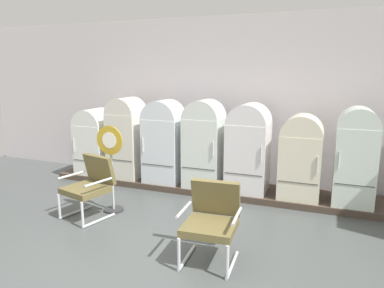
{
  "coord_description": "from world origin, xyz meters",
  "views": [
    {
      "loc": [
        2.1,
        -3.25,
        2.28
      ],
      "look_at": [
        -0.23,
        2.75,
        0.93
      ],
      "focal_mm": 33.57,
      "sensor_mm": 36.0,
      "label": 1
    }
  ],
  "objects": [
    {
      "name": "back_wall",
      "position": [
        0.0,
        3.66,
        1.66
      ],
      "size": [
        11.76,
        0.12,
        3.29
      ],
      "color": "silver",
      "rests_on": "ground"
    },
    {
      "name": "refrigerator_1",
      "position": [
        -1.71,
        2.91,
        0.97
      ],
      "size": [
        0.63,
        0.67,
        1.61
      ],
      "color": "silver",
      "rests_on": "display_plinth"
    },
    {
      "name": "ground",
      "position": [
        0.0,
        0.0,
        -0.03
      ],
      "size": [
        12.0,
        10.0,
        0.05
      ],
      "primitive_type": "cube",
      "color": "#484D4C"
    },
    {
      "name": "refrigerator_0",
      "position": [
        -2.51,
        2.92,
        0.83
      ],
      "size": [
        0.66,
        0.68,
        1.36
      ],
      "color": "white",
      "rests_on": "display_plinth"
    },
    {
      "name": "armchair_right",
      "position": [
        0.86,
        0.58,
        0.53
      ],
      "size": [
        0.71,
        0.72,
        0.95
      ],
      "color": "silver",
      "rests_on": "ground"
    },
    {
      "name": "refrigerator_6",
      "position": [
        2.52,
        2.9,
        0.96
      ],
      "size": [
        0.62,
        0.65,
        1.58
      ],
      "color": "silver",
      "rests_on": "display_plinth"
    },
    {
      "name": "display_plinth",
      "position": [
        0.0,
        3.02,
        0.06
      ],
      "size": [
        6.37,
        0.95,
        0.11
      ],
      "primitive_type": "cube",
      "color": "#44372C",
      "rests_on": "ground"
    },
    {
      "name": "refrigerator_4",
      "position": [
        0.78,
        2.93,
        0.95
      ],
      "size": [
        0.71,
        0.71,
        1.58
      ],
      "color": "white",
      "rests_on": "display_plinth"
    },
    {
      "name": "sign_stand",
      "position": [
        -1.11,
        1.44,
        0.7
      ],
      "size": [
        0.47,
        0.32,
        1.42
      ],
      "color": "#2D2D30",
      "rests_on": "ground"
    },
    {
      "name": "refrigerator_3",
      "position": [
        -0.05,
        2.89,
        0.98
      ],
      "size": [
        0.68,
        0.63,
        1.62
      ],
      "color": "silver",
      "rests_on": "display_plinth"
    },
    {
      "name": "refrigerator_2",
      "position": [
        -0.87,
        2.89,
        0.96
      ],
      "size": [
        0.71,
        0.62,
        1.59
      ],
      "color": "white",
      "rests_on": "display_plinth"
    },
    {
      "name": "refrigerator_5",
      "position": [
        1.68,
        2.89,
        0.87
      ],
      "size": [
        0.68,
        0.63,
        1.43
      ],
      "color": "beige",
      "rests_on": "display_plinth"
    },
    {
      "name": "armchair_left",
      "position": [
        -1.32,
        1.16,
        0.53
      ],
      "size": [
        0.78,
        0.81,
        0.95
      ],
      "color": "silver",
      "rests_on": "ground"
    }
  ]
}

